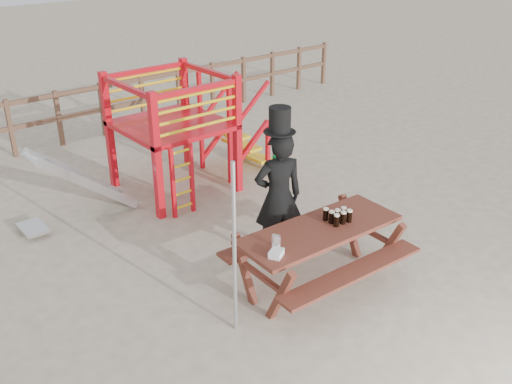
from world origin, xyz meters
name	(u,v)px	position (x,y,z in m)	size (l,w,h in m)	color
ground	(308,278)	(0.00, 0.00, 0.00)	(60.00, 60.00, 0.00)	#C2B097
back_fence	(80,108)	(0.00, 7.00, 0.74)	(15.09, 0.09, 1.20)	brown
playground_fort	(169,133)	(0.12, 3.58, 1.07)	(4.71, 1.84, 2.10)	red
picnic_table	(319,249)	(0.01, -0.16, 0.54)	(2.27, 1.63, 0.85)	maroon
man_with_hat	(278,194)	(0.06, 0.69, 1.00)	(0.81, 0.68, 2.23)	black
metal_pole	(235,251)	(-1.40, -0.20, 1.07)	(0.05, 0.05, 2.15)	#B2B2B7
parasol_base	(360,222)	(1.68, 0.53, 0.05)	(0.46, 0.46, 0.20)	#323236
paper_bag	(276,253)	(-0.87, -0.31, 0.89)	(0.18, 0.14, 0.08)	white
stout_pints	(338,216)	(0.29, -0.20, 0.94)	(0.29, 0.30, 0.17)	black
empty_glasses	(276,241)	(-0.73, -0.14, 0.92)	(0.09, 0.11, 0.15)	silver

